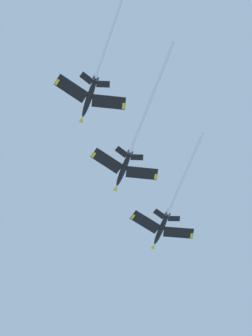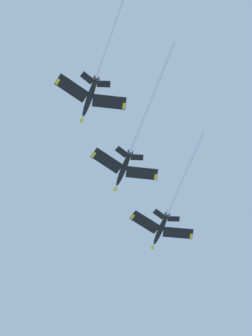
% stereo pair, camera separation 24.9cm
% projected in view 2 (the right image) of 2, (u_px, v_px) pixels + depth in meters
% --- Properties ---
extents(jet_lead, '(40.65, 20.18, 12.24)m').
position_uv_depth(jet_lead, '(168.00, 213.00, 172.10)').
color(jet_lead, black).
extents(jet_second, '(45.59, 20.18, 13.45)m').
position_uv_depth(jet_second, '(134.00, 143.00, 161.28)').
color(jet_second, black).
extents(jet_third, '(43.20, 20.19, 12.76)m').
position_uv_depth(jet_third, '(98.00, 74.00, 151.80)').
color(jet_third, black).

